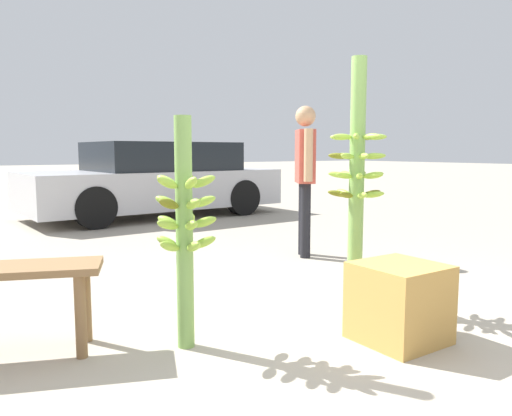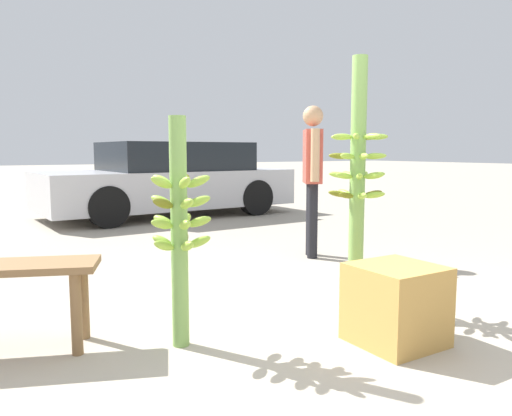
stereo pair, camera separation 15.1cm
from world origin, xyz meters
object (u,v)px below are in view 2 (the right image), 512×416
(banana_stalk_center, at_px, (357,180))
(parked_car, at_px, (169,180))
(banana_stalk_left, at_px, (179,226))
(produce_crate, at_px, (396,304))
(vendor_person, at_px, (312,167))

(banana_stalk_center, relative_size, parked_car, 0.41)
(banana_stalk_left, height_order, banana_stalk_center, banana_stalk_center)
(banana_stalk_center, height_order, produce_crate, banana_stalk_center)
(banana_stalk_center, xyz_separation_m, produce_crate, (-0.25, -0.61, -0.68))
(banana_stalk_left, xyz_separation_m, banana_stalk_center, (1.32, -0.00, 0.21))
(banana_stalk_left, xyz_separation_m, vendor_person, (2.12, 1.54, 0.25))
(banana_stalk_left, height_order, vendor_person, vendor_person)
(banana_stalk_left, bearing_deg, vendor_person, 35.85)
(parked_car, bearing_deg, produce_crate, 167.46)
(banana_stalk_left, height_order, produce_crate, banana_stalk_left)
(produce_crate, bearing_deg, parked_car, 80.32)
(parked_car, relative_size, produce_crate, 9.27)
(banana_stalk_left, relative_size, produce_crate, 2.84)
(parked_car, bearing_deg, vendor_person, 177.28)
(vendor_person, xyz_separation_m, parked_car, (-0.01, 3.97, -0.33))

